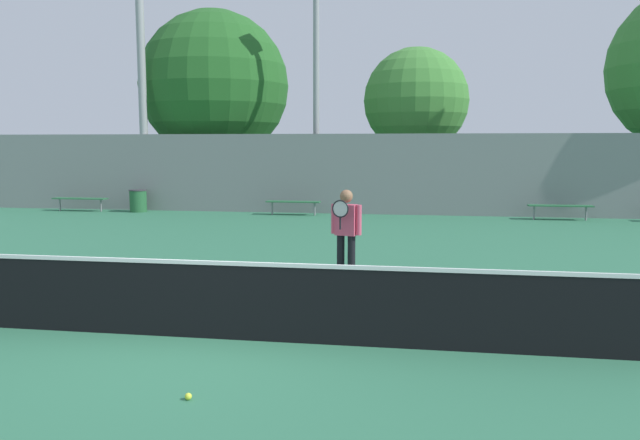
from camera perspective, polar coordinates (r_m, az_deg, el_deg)
The scene contains 13 objects.
ground_plane at distance 8.17m, azimuth -10.47°, elevation -10.57°, with size 100.00×100.00×0.00m, color #2D6B4C.
tennis_net at distance 8.03m, azimuth -10.55°, elevation -7.11°, with size 11.26×0.09×1.00m.
tennis_player at distance 11.23m, azimuth 2.39°, elevation -0.76°, with size 0.57×0.47×1.63m.
bench_courtside_near at distance 24.50m, azimuth -21.08°, elevation 1.79°, with size 2.03×0.40×0.48m.
bench_courtside_far at distance 21.60m, azimuth -2.46°, elevation 1.62°, with size 1.88×0.40×0.48m.
bench_by_gate at distance 21.62m, azimuth 21.11°, elevation 1.17°, with size 2.01×0.40×0.48m.
light_pole_near_left at distance 23.08m, azimuth -0.35°, elevation 14.01°, with size 0.90×0.60×8.49m.
light_pole_center_back at distance 24.41m, azimuth -16.05°, elevation 14.78°, with size 0.90×0.60×10.54m.
trash_bin at distance 23.56m, azimuth -16.29°, elevation 1.71°, with size 0.64×0.64×0.81m.
tennis_ball at distance 6.35m, azimuth -11.95°, elevation -15.50°, with size 0.07×0.07×0.07m.
back_fence at distance 21.97m, azimuth 2.26°, elevation 4.23°, with size 28.39×0.06×2.81m.
tree_green_tall at distance 26.14m, azimuth -9.65°, elevation 12.00°, with size 6.01×6.01×7.80m.
tree_green_broad at distance 25.57m, azimuth 8.77°, elevation 10.69°, with size 4.17×4.17×6.27m.
Camera 1 is at (2.67, -7.32, 2.44)m, focal length 35.00 mm.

